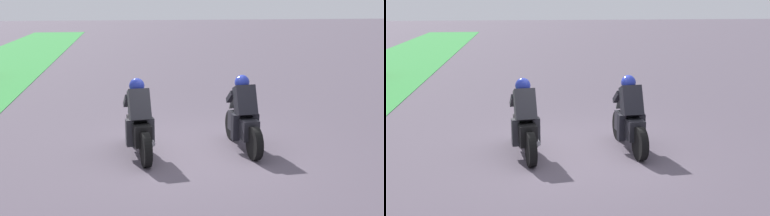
% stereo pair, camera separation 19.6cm
% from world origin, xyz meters
% --- Properties ---
extents(ground_plane, '(120.00, 120.00, 0.00)m').
position_xyz_m(ground_plane, '(0.00, 0.00, 0.00)').
color(ground_plane, '#504753').
extents(rider_lane_a, '(2.04, 0.55, 1.51)m').
position_xyz_m(rider_lane_a, '(0.00, -0.96, 0.62)').
color(rider_lane_a, black).
rests_on(rider_lane_a, ground_plane).
extents(rider_lane_b, '(2.04, 0.59, 1.51)m').
position_xyz_m(rider_lane_b, '(-0.10, 1.14, 0.62)').
color(rider_lane_b, black).
rests_on(rider_lane_b, ground_plane).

